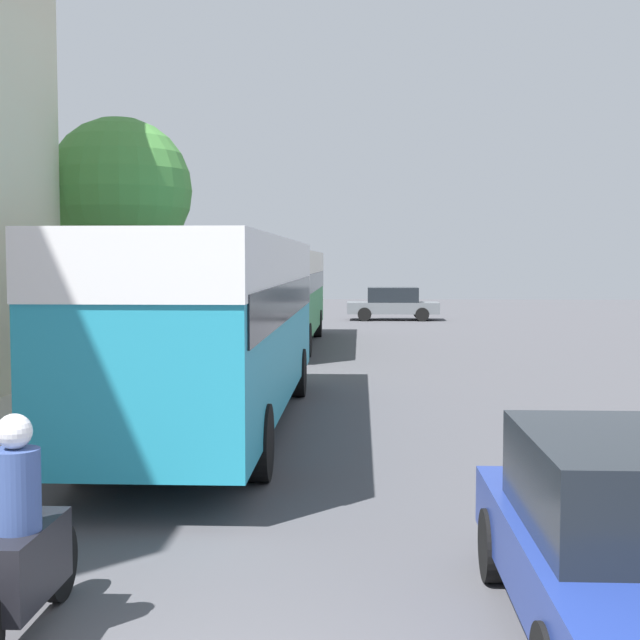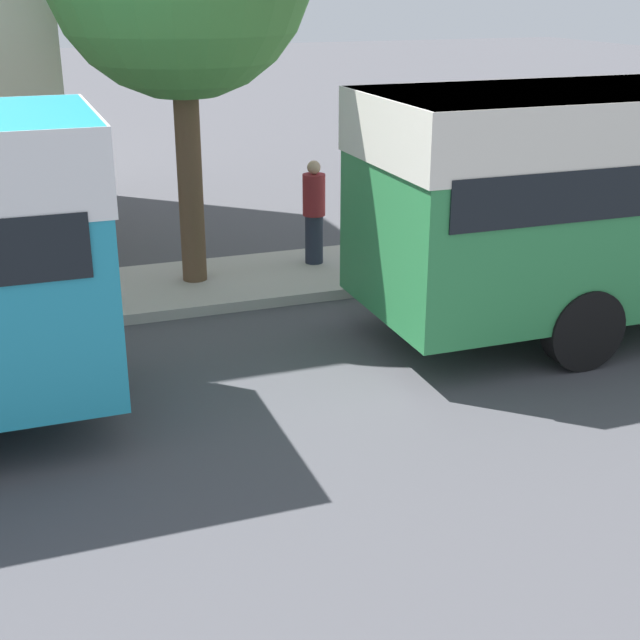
{
  "view_description": "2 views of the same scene",
  "coord_description": "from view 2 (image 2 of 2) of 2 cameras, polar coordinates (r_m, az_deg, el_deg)",
  "views": [
    {
      "loc": [
        0.83,
        -4.67,
        2.84
      ],
      "look_at": [
        -0.21,
        18.06,
        1.3
      ],
      "focal_mm": 50.0,
      "sensor_mm": 36.0,
      "label": 1
    },
    {
      "loc": [
        7.38,
        14.94,
        4.32
      ],
      "look_at": [
        -0.92,
        17.94,
        0.97
      ],
      "focal_mm": 50.0,
      "sensor_mm": 36.0,
      "label": 2
    }
  ],
  "objects": [
    {
      "name": "pedestrian_walking_away",
      "position": [
        13.96,
        -0.39,
        6.97
      ],
      "size": [
        0.35,
        0.35,
        1.62
      ],
      "color": "#232838",
      "rests_on": "sidewalk"
    }
  ]
}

